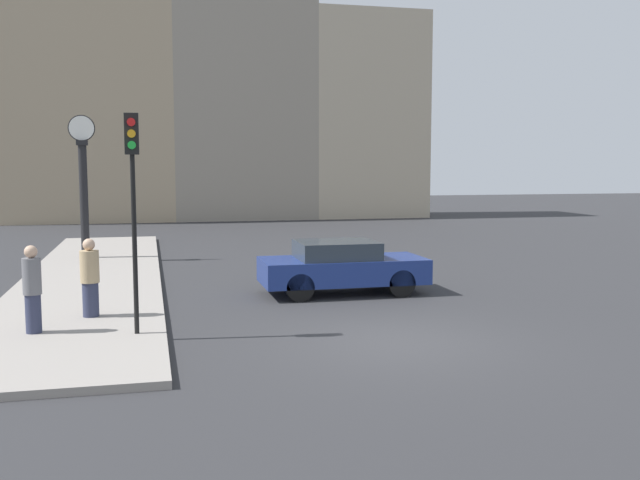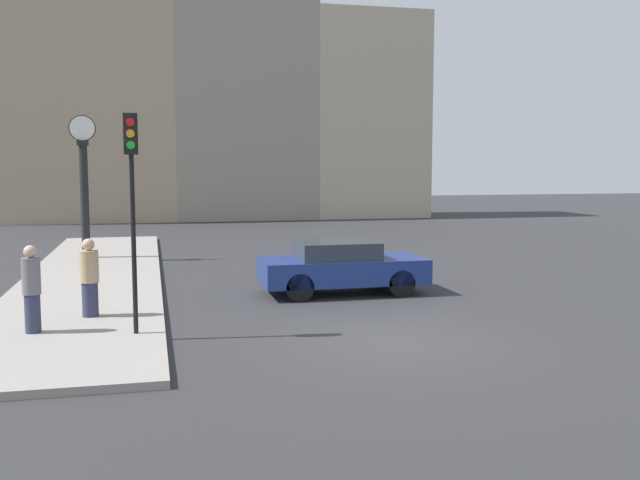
# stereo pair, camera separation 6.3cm
# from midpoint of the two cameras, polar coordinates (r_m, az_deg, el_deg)

# --- Properties ---
(ground_plane) EXTENTS (120.00, 120.00, 0.00)m
(ground_plane) POSITION_cam_midpoint_polar(r_m,az_deg,el_deg) (13.72, 5.80, -8.07)
(ground_plane) COLOR #2D2D30
(sidewalk_corner) EXTENTS (3.81, 22.06, 0.14)m
(sidewalk_corner) POSITION_cam_midpoint_polar(r_m,az_deg,el_deg) (21.89, -17.78, -2.83)
(sidewalk_corner) COLOR gray
(sidewalk_corner) RESTS_ON ground_plane
(building_row) EXTENTS (25.55, 5.00, 13.20)m
(building_row) POSITION_cam_midpoint_polar(r_m,az_deg,el_deg) (44.78, -8.07, 10.07)
(building_row) COLOR tan
(building_row) RESTS_ON ground_plane
(sedan_car) EXTENTS (4.23, 1.85, 1.38)m
(sedan_car) POSITION_cam_midpoint_polar(r_m,az_deg,el_deg) (18.46, 1.62, -2.12)
(sedan_car) COLOR navy
(sedan_car) RESTS_ON ground_plane
(traffic_light_near) EXTENTS (0.26, 0.24, 4.15)m
(traffic_light_near) POSITION_cam_midpoint_polar(r_m,az_deg,el_deg) (13.75, -14.88, 4.81)
(traffic_light_near) COLOR black
(traffic_light_near) RESTS_ON sidewalk_corner
(street_clock) EXTENTS (0.89, 0.36, 4.88)m
(street_clock) POSITION_cam_midpoint_polar(r_m,az_deg,el_deg) (25.75, -18.46, 4.14)
(street_clock) COLOR black
(street_clock) RESTS_ON sidewalk_corner
(pedestrian_tan_coat) EXTENTS (0.39, 0.39, 1.66)m
(pedestrian_tan_coat) POSITION_cam_midpoint_polar(r_m,az_deg,el_deg) (15.78, -18.04, -2.91)
(pedestrian_tan_coat) COLOR #2D334C
(pedestrian_tan_coat) RESTS_ON sidewalk_corner
(pedestrian_grey_jacket) EXTENTS (0.34, 0.34, 1.68)m
(pedestrian_grey_jacket) POSITION_cam_midpoint_polar(r_m,az_deg,el_deg) (14.62, -22.14, -3.65)
(pedestrian_grey_jacket) COLOR #2D334C
(pedestrian_grey_jacket) RESTS_ON sidewalk_corner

